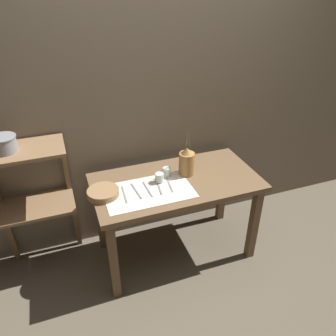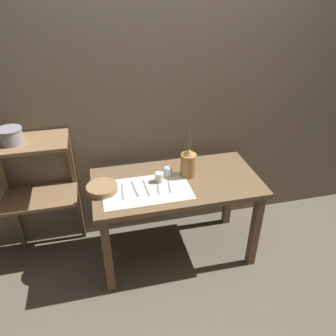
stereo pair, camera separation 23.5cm
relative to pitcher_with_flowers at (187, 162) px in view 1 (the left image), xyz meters
name	(u,v)px [view 1 (the left image)]	position (x,y,z in m)	size (l,w,h in m)	color
ground_plane	(175,250)	(-0.11, -0.06, -0.82)	(12.00, 12.00, 0.00)	brown
stone_wall_back	(157,99)	(-0.11, 0.37, 0.38)	(7.00, 0.06, 2.40)	#6B5E4C
wooden_table	(176,192)	(-0.11, -0.06, -0.21)	(1.24, 0.65, 0.72)	brown
wooden_shelf_unit	(31,186)	(-1.12, 0.19, -0.08)	(0.54, 0.33, 1.05)	brown
linen_cloth	(148,191)	(-0.34, -0.13, -0.10)	(0.63, 0.37, 0.00)	beige
pitcher_with_flowers	(187,162)	(0.00, 0.00, 0.00)	(0.12, 0.12, 0.38)	olive
wooden_bowl	(103,193)	(-0.65, -0.07, -0.08)	(0.22, 0.22, 0.05)	#8E6B47
glass_tumbler_near	(159,178)	(-0.23, -0.04, -0.06)	(0.06, 0.06, 0.07)	silver
glass_tumbler_far	(167,172)	(-0.15, 0.02, -0.07)	(0.06, 0.06, 0.07)	silver
knife_center	(124,194)	(-0.51, -0.11, -0.10)	(0.03, 0.21, 0.00)	gray
fork_inner	(136,191)	(-0.43, -0.10, -0.10)	(0.03, 0.21, 0.00)	gray
fork_outer	(148,189)	(-0.34, -0.10, -0.10)	(0.02, 0.21, 0.00)	gray
spoon_inner	(157,182)	(-0.25, -0.04, -0.10)	(0.05, 0.22, 0.02)	gray
spoon_outer	(168,180)	(-0.17, -0.04, -0.10)	(0.04, 0.22, 0.02)	gray
metal_pot_large	(4,144)	(-1.21, 0.16, 0.29)	(0.17, 0.17, 0.11)	gray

